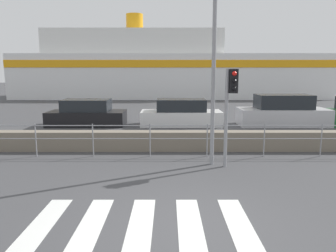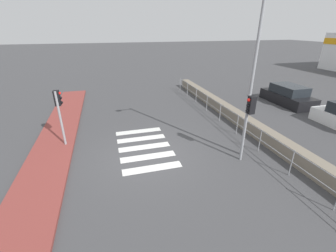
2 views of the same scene
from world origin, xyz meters
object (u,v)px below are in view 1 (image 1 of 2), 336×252
object	(u,v)px
traffic_light_far	(231,96)
ferry_boat	(164,70)
parked_car_black	(87,114)
parked_car_white	(181,114)
streetlamp	(216,24)
parked_car_silver	(283,112)

from	to	relation	value
traffic_light_far	ferry_boat	size ratio (longest dim) A/B	0.09
parked_car_black	parked_car_white	bearing A→B (deg)	0.00
traffic_light_far	parked_car_white	xyz separation A→B (m)	(-1.10, 7.56, -1.50)
ferry_boat	parked_car_black	xyz separation A→B (m)	(-3.77, -19.45, -2.41)
ferry_boat	parked_car_white	size ratio (longest dim) A/B	7.87
parked_car_white	streetlamp	bearing A→B (deg)	-85.16
ferry_boat	parked_car_black	size ratio (longest dim) A/B	8.31
streetlamp	ferry_boat	world-z (taller)	ferry_boat
streetlamp	parked_car_white	xyz separation A→B (m)	(-0.63, 7.49, -3.47)
parked_car_black	parked_car_silver	world-z (taller)	parked_car_silver
parked_car_black	streetlamp	bearing A→B (deg)	-53.56
ferry_boat	parked_car_silver	size ratio (longest dim) A/B	7.21
parked_car_white	parked_car_silver	bearing A→B (deg)	0.00
traffic_light_far	parked_car_white	distance (m)	7.78
ferry_boat	parked_car_white	bearing A→B (deg)	-86.70
streetlamp	traffic_light_far	bearing A→B (deg)	-8.16
parked_car_white	ferry_boat	bearing A→B (deg)	93.30
streetlamp	ferry_boat	size ratio (longest dim) A/B	0.20
streetlamp	ferry_boat	bearing A→B (deg)	93.73
parked_car_white	parked_car_silver	world-z (taller)	parked_car_silver
parked_car_black	parked_car_white	size ratio (longest dim) A/B	0.95
streetlamp	parked_car_silver	bearing A→B (deg)	58.22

